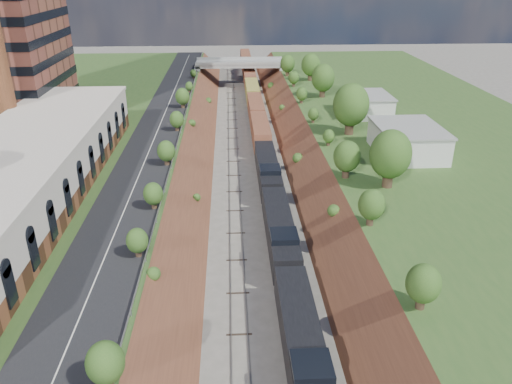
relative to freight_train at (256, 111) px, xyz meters
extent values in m
cube|color=#355723|center=(-35.60, -26.22, -0.12)|extent=(44.00, 180.00, 5.00)
cube|color=#355723|center=(30.40, -26.22, -0.12)|extent=(44.00, 180.00, 5.00)
cube|color=brown|center=(-13.60, -26.22, -2.62)|extent=(10.00, 180.00, 10.00)
cube|color=brown|center=(8.40, -26.22, -2.62)|extent=(10.00, 180.00, 10.00)
cube|color=gray|center=(-5.20, -26.22, -2.53)|extent=(1.58, 180.00, 0.18)
cube|color=gray|center=(0.00, -26.22, -2.53)|extent=(1.58, 180.00, 0.18)
cube|color=black|center=(-18.10, -26.22, 2.43)|extent=(8.00, 180.00, 0.10)
cube|color=#99999E|center=(-14.00, -26.22, 2.93)|extent=(0.06, 171.00, 0.30)
cube|color=brown|center=(-30.60, -48.22, 3.48)|extent=(14.00, 62.00, 2.20)
cube|color=beige|center=(-30.60, -48.22, 6.73)|extent=(14.00, 62.00, 4.30)
cube|color=beige|center=(-30.60, -48.22, 9.13)|extent=(14.30, 62.30, 0.50)
cube|color=gray|center=(-14.10, 35.78, 0.48)|extent=(1.50, 8.00, 6.20)
cube|color=gray|center=(8.90, 35.78, 0.48)|extent=(1.50, 8.00, 6.20)
cube|color=gray|center=(-2.60, 35.78, 3.58)|extent=(24.00, 8.00, 1.00)
cube|color=gray|center=(-2.60, 31.78, 4.38)|extent=(24.00, 0.30, 0.80)
cube|color=gray|center=(-2.60, 39.78, 4.38)|extent=(24.00, 0.30, 0.80)
cube|color=silver|center=(20.90, -34.22, 4.38)|extent=(9.00, 12.00, 4.00)
cube|color=silver|center=(20.40, -12.22, 4.18)|extent=(8.00, 10.00, 3.60)
cylinder|color=#473323|center=(14.40, -46.22, 3.69)|extent=(1.30, 1.30, 2.62)
ellipsoid|color=#30571E|center=(14.40, -46.22, 6.84)|extent=(5.25, 5.25, 6.30)
cylinder|color=#473323|center=(-14.40, -66.22, 2.99)|extent=(0.66, 0.66, 1.22)
ellipsoid|color=#30571E|center=(-14.40, -66.22, 4.46)|extent=(2.45, 2.45, 2.94)
cube|color=black|center=(0.00, -71.62, -0.22)|extent=(3.06, 18.38, 2.99)
cube|color=black|center=(0.00, -76.31, 1.48)|extent=(3.00, 3.10, 0.90)
cube|color=black|center=(0.00, -52.23, -0.22)|extent=(3.06, 18.38, 2.99)
cube|color=black|center=(0.00, -32.85, -0.22)|extent=(3.06, 18.38, 2.99)
cube|color=brown|center=(0.00, 26.30, 0.12)|extent=(3.06, 97.91, 3.68)
camera|label=1|loc=(-5.60, -103.99, 28.41)|focal=35.00mm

